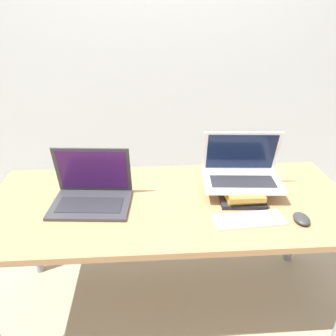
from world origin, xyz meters
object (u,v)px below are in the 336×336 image
Objects in this scene: laptop_left at (92,193)px; mouse at (301,219)px; wireless_keyboard at (249,220)px; book_stack at (241,191)px; laptop_on_books at (242,171)px.

laptop_left is 4.03× the size of mouse.
book_stack is at bearing 85.88° from wireless_keyboard.
book_stack is (0.72, 0.01, -0.02)m from laptop_left.
book_stack is 2.87× the size of mouse.
laptop_left is 1.21× the size of wireless_keyboard.
laptop_on_books is (0.73, 0.06, 0.06)m from laptop_left.
wireless_keyboard is (-0.02, -0.25, -0.11)m from laptop_on_books.
laptop_on_books is 0.35m from mouse.
laptop_left is at bearing -179.26° from book_stack.
laptop_on_books is 4.14× the size of mouse.
laptop_on_books is at bearing 126.90° from mouse.
laptop_left reaches higher than book_stack.
laptop_on_books is at bearing 84.70° from wireless_keyboard.
laptop_left is 0.96m from mouse.
mouse is at bearing -13.01° from laptop_left.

